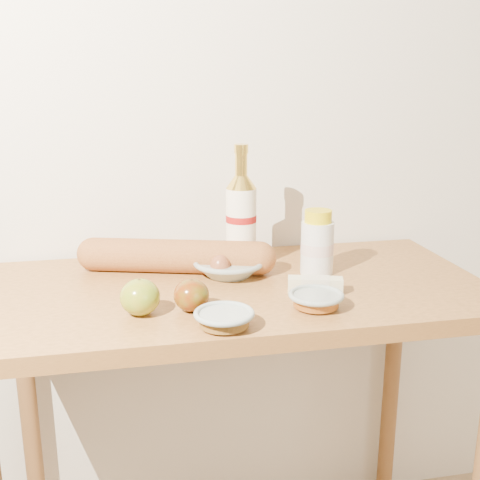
# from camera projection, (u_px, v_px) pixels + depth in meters

# --- Properties ---
(back_wall) EXTENTS (3.50, 0.02, 2.60)m
(back_wall) POSITION_uv_depth(u_px,v_px,m) (214.00, 108.00, 1.65)
(back_wall) COLOR beige
(back_wall) RESTS_ON ground
(table) EXTENTS (1.20, 0.60, 0.90)m
(table) POSITION_uv_depth(u_px,v_px,m) (238.00, 332.00, 1.48)
(table) COLOR #B07638
(table) RESTS_ON ground
(bourbon_bottle) EXTENTS (0.10, 0.10, 0.32)m
(bourbon_bottle) POSITION_uv_depth(u_px,v_px,m) (241.00, 219.00, 1.54)
(bourbon_bottle) COLOR white
(bourbon_bottle) RESTS_ON table
(cream_bottle) EXTENTS (0.09, 0.09, 0.16)m
(cream_bottle) POSITION_uv_depth(u_px,v_px,m) (317.00, 244.00, 1.51)
(cream_bottle) COLOR silver
(cream_bottle) RESTS_ON table
(egg_bowl) EXTENTS (0.23, 0.23, 0.06)m
(egg_bowl) POSITION_uv_depth(u_px,v_px,m) (228.00, 265.00, 1.51)
(egg_bowl) COLOR gray
(egg_bowl) RESTS_ON table
(baguette) EXTENTS (0.52, 0.23, 0.09)m
(baguette) POSITION_uv_depth(u_px,v_px,m) (176.00, 256.00, 1.53)
(baguette) COLOR #AB6834
(baguette) RESTS_ON table
(apple_yellowgreen) EXTENTS (0.11, 0.11, 0.08)m
(apple_yellowgreen) POSITION_uv_depth(u_px,v_px,m) (140.00, 297.00, 1.26)
(apple_yellowgreen) COLOR olive
(apple_yellowgreen) RESTS_ON table
(apple_redgreen_front) EXTENTS (0.10, 0.10, 0.07)m
(apple_redgreen_front) POSITION_uv_depth(u_px,v_px,m) (191.00, 295.00, 1.28)
(apple_redgreen_front) COLOR maroon
(apple_redgreen_front) RESTS_ON table
(sugar_bowl) EXTENTS (0.13, 0.13, 0.04)m
(sugar_bowl) POSITION_uv_depth(u_px,v_px,m) (224.00, 319.00, 1.20)
(sugar_bowl) COLOR #97A5A1
(sugar_bowl) RESTS_ON table
(syrup_bowl) EXTENTS (0.13, 0.13, 0.03)m
(syrup_bowl) POSITION_uv_depth(u_px,v_px,m) (316.00, 300.00, 1.30)
(syrup_bowl) COLOR #8E9A94
(syrup_bowl) RESTS_ON table
(butter_stick) EXTENTS (0.13, 0.07, 0.04)m
(butter_stick) POSITION_uv_depth(u_px,v_px,m) (315.00, 285.00, 1.39)
(butter_stick) COLOR beige
(butter_stick) RESTS_ON table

